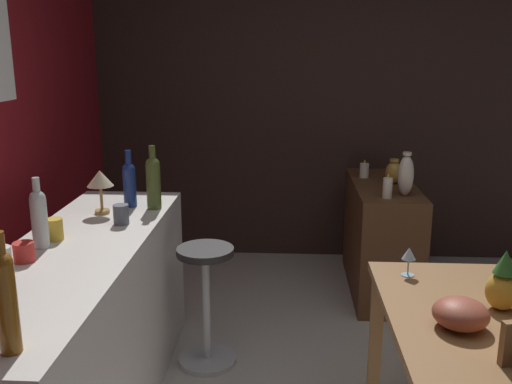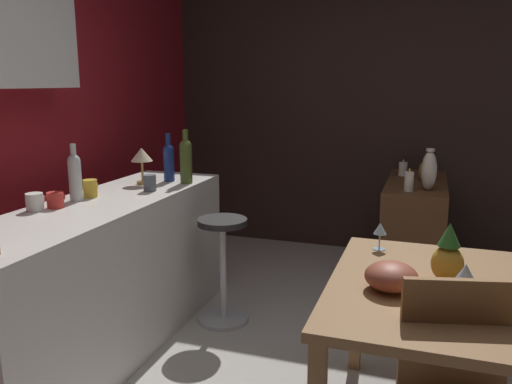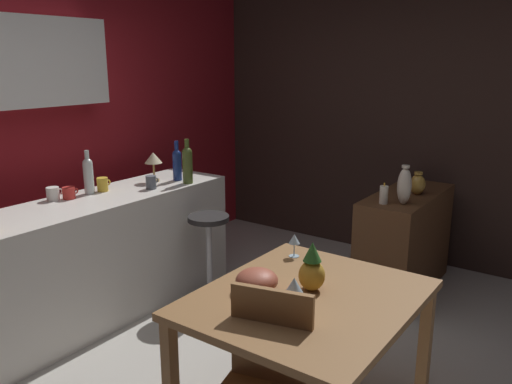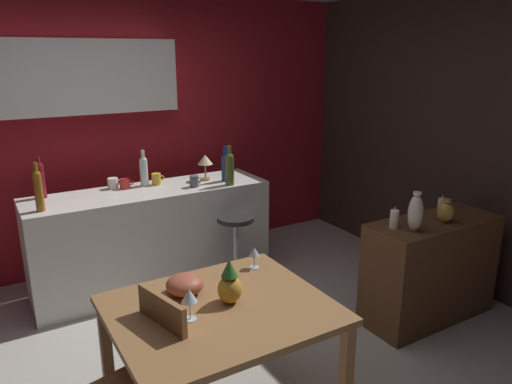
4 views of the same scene
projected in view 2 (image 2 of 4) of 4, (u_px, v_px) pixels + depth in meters
wall_side_right at (358, 111)px, 4.75m from camera, size 0.10×4.40×2.60m
dining_table at (449, 307)px, 2.13m from camera, size 1.15×0.98×0.74m
kitchen_counter at (103, 278)px, 3.00m from camera, size 2.10×0.60×0.90m
sideboard_cabinet at (414, 233)px, 4.04m from camera, size 1.10×0.44×0.82m
bar_stool at (223, 267)px, 3.38m from camera, size 0.34×0.34×0.70m
wine_glass_left at (466, 275)px, 1.90m from camera, size 0.08×0.08×0.17m
wine_glass_right at (380, 230)px, 2.57m from camera, size 0.07×0.07×0.14m
pineapple_centerpiece at (448, 257)px, 2.16m from camera, size 0.13×0.13×0.26m
fruit_bowl at (391, 276)px, 2.08m from camera, size 0.21×0.21×0.12m
wine_bottle_clear at (75, 175)px, 2.92m from camera, size 0.07×0.07×0.33m
wine_bottle_cobalt at (169, 160)px, 3.51m from camera, size 0.07×0.07×0.33m
wine_bottle_olive at (186, 159)px, 3.43m from camera, size 0.08×0.08×0.36m
cup_mustard at (90, 188)px, 3.03m from camera, size 0.12×0.08×0.10m
cup_slate at (150, 183)px, 3.20m from camera, size 0.11×0.08×0.10m
cup_white at (35, 202)px, 2.71m from camera, size 0.12×0.09×0.09m
cup_red at (55, 200)px, 2.78m from camera, size 0.12×0.09×0.09m
counter_lamp at (142, 157)px, 3.40m from camera, size 0.14×0.14×0.24m
pillar_candle_tall at (403, 169)px, 4.18m from camera, size 0.07×0.07×0.13m
pillar_candle_short at (409, 181)px, 3.59m from camera, size 0.06×0.06×0.16m
vase_ceramic_ivory at (429, 170)px, 3.60m from camera, size 0.11×0.11×0.30m
vase_brass at (427, 170)px, 3.93m from camera, size 0.12×0.12×0.18m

